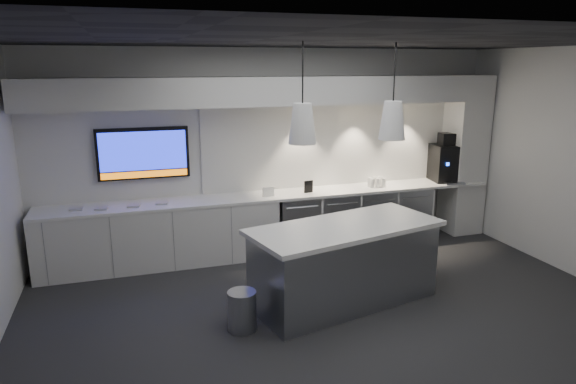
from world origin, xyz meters
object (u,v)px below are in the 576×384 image
object	(u,v)px
island	(345,264)
bin	(242,311)
wall_tv	(143,153)
coffee_machine	(446,161)

from	to	relation	value
island	bin	xyz separation A→B (m)	(-1.30, -0.28, -0.27)
wall_tv	coffee_machine	size ratio (longest dim) A/B	1.59
wall_tv	coffee_machine	distance (m)	4.77
island	bin	size ratio (longest dim) A/B	5.59
island	bin	distance (m)	1.36
wall_tv	coffee_machine	xyz separation A→B (m)	(4.75, -0.25, -0.34)
bin	coffee_machine	distance (m)	4.60
bin	coffee_machine	bearing A→B (deg)	29.07
wall_tv	island	distance (m)	3.21
island	wall_tv	bearing A→B (deg)	121.67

